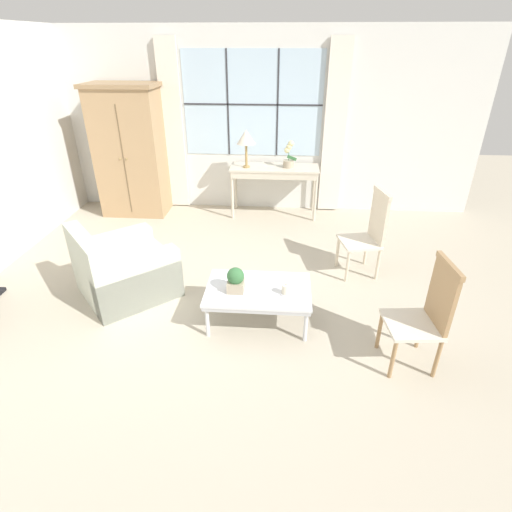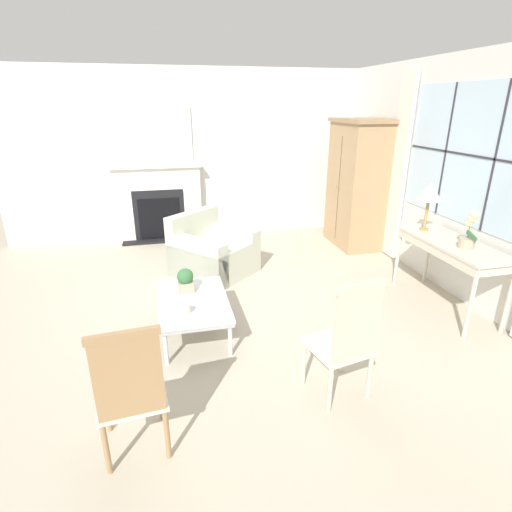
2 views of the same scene
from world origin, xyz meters
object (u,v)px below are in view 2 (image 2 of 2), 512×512
Objects in this scene: table_lamp at (430,193)px; armchair_upholstered at (213,253)px; console_table at (452,248)px; potted_orchid at (469,233)px; potted_plant_small at (185,280)px; armoire at (357,184)px; side_chair_wooden at (348,337)px; fireplace at (158,197)px; coffee_table at (193,303)px; pillar_candle at (187,309)px; accent_chair_wooden at (131,388)px.

table_lamp reaches higher than armchair_upholstered.
console_table is at bearing 57.43° from armchair_upholstered.
potted_plant_small is (-0.49, -2.94, -0.46)m from potted_orchid.
console_table is at bearing 1.04° from armoire.
armoire is 2.32m from console_table.
table_lamp reaches higher than side_chair_wooden.
armchair_upholstered reaches higher than potted_plant_small.
fireplace is 2.08× the size of side_chair_wooden.
armoire is 3.95m from side_chair_wooden.
potted_orchid is 3.16m from armchair_upholstered.
coffee_table is (1.55, -0.39, 0.06)m from armchair_upholstered.
potted_plant_small is 2.17× the size of pillar_candle.
armchair_upholstered is (-1.60, -2.50, -0.43)m from console_table.
coffee_table is (-1.26, -1.08, -0.23)m from side_chair_wooden.
fireplace is 3.27m from coffee_table.
potted_orchid is at bearing -2.28° from console_table.
armoire reaches higher than accent_chair_wooden.
armoire is at bearing 128.24° from coffee_table.
armchair_upholstered is 2.90m from side_chair_wooden.
potted_orchid is (3.50, 3.20, 0.23)m from fireplace.
potted_plant_small is at bearing 165.13° from accent_chair_wooden.
fireplace is 18.86× the size of pillar_candle.
table_lamp is at bearing 93.40° from potted_plant_small.
potted_orchid is at bearing 90.07° from pillar_candle.
fireplace is 1.88m from armchair_upholstered.
side_chair_wooden is at bearing 13.84° from armchair_upholstered.
coffee_table is (3.23, 0.31, -0.40)m from fireplace.
armchair_upholstered reaches higher than pillar_candle.
potted_plant_small is (0.17, -2.89, -0.75)m from table_lamp.
fireplace is 1.58× the size of console_table.
table_lamp is 2.87m from armchair_upholstered.
fireplace is 3.81× the size of table_lamp.
fireplace reaches higher than armchair_upholstered.
fireplace is at bearing -174.49° from coffee_table.
fireplace is at bearing 177.67° from accent_chair_wooden.
coffee_table is 4.14× the size of potted_plant_small.
console_table is (2.30, 0.04, -0.30)m from armoire.
accent_chair_wooden is (1.20, -3.39, -0.42)m from potted_orchid.
accent_chair_wooden is at bearing -14.87° from potted_plant_small.
side_chair_wooden is (1.21, -1.81, -0.14)m from console_table.
table_lamp is (2.84, 3.14, 0.52)m from fireplace.
fireplace is 2.15× the size of accent_chair_wooden.
armchair_upholstered is 1.25× the size of coffee_table.
table_lamp is at bearing 64.67° from armchair_upholstered.
console_table is 0.71m from table_lamp.
potted_orchid is 0.39× the size of side_chair_wooden.
table_lamp is 1.40× the size of potted_orchid.
table_lamp is at bearing 133.30° from side_chair_wooden.
side_chair_wooden is (4.49, 1.39, -0.17)m from fireplace.
pillar_candle is at bearing -89.93° from potted_orchid.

